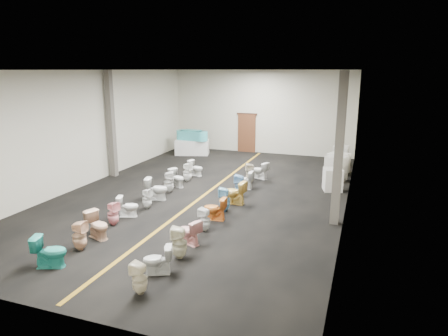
{
  "coord_description": "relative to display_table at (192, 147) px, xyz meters",
  "views": [
    {
      "loc": [
        5.41,
        -13.25,
        4.52
      ],
      "look_at": [
        0.33,
        1.0,
        0.77
      ],
      "focal_mm": 32.0,
      "sensor_mm": 36.0,
      "label": 1
    }
  ],
  "objects": [
    {
      "name": "toilet_right_11",
      "position": [
        4.75,
        -3.58,
        -0.03
      ],
      "size": [
        0.82,
        0.66,
        0.73
      ],
      "primitive_type": "imported",
      "rotation": [
        0.0,
        0.0,
        -2.0
      ],
      "color": "white",
      "rests_on": "floor"
    },
    {
      "name": "toilet_left_4",
      "position": [
        1.96,
        -9.33,
        -0.06
      ],
      "size": [
        0.74,
        0.57,
        0.67
      ],
      "primitive_type": "imported",
      "rotation": [
        0.0,
        0.0,
        1.91
      ],
      "color": "white",
      "rests_on": "floor"
    },
    {
      "name": "toilet_left_8",
      "position": [
        1.96,
        -5.85,
        -0.04
      ],
      "size": [
        0.8,
        0.65,
        0.71
      ],
      "primitive_type": "imported",
      "rotation": [
        0.0,
        0.0,
        1.15
      ],
      "color": "silver",
      "rests_on": "floor"
    },
    {
      "name": "column_left",
      "position": [
        -1.37,
        -5.25,
        1.86
      ],
      "size": [
        0.25,
        0.25,
        4.5
      ],
      "primitive_type": "cube",
      "color": "#59544C",
      "rests_on": "floor"
    },
    {
      "name": "toilet_right_0",
      "position": [
        4.68,
        -13.13,
        -0.04
      ],
      "size": [
        0.33,
        0.33,
        0.7
      ],
      "primitive_type": "imported",
      "rotation": [
        0.0,
        0.0,
        -1.6
      ],
      "color": "beige",
      "rests_on": "floor"
    },
    {
      "name": "wall_right",
      "position": [
        8.38,
        -6.25,
        1.86
      ],
      "size": [
        0.0,
        16.0,
        16.0
      ],
      "primitive_type": "plane",
      "rotation": [
        1.57,
        0.0,
        -1.57
      ],
      "color": "#BDB8A1",
      "rests_on": "ground"
    },
    {
      "name": "toilet_right_8",
      "position": [
        4.67,
        -6.21,
        0.01
      ],
      "size": [
        0.4,
        0.39,
        0.81
      ],
      "primitive_type": "imported",
      "rotation": [
        0.0,
        0.0,
        -1.51
      ],
      "color": "#73A5D4",
      "rests_on": "floor"
    },
    {
      "name": "toilet_left_1",
      "position": [
        2.13,
        -11.83,
        -0.0
      ],
      "size": [
        0.39,
        0.39,
        0.79
      ],
      "primitive_type": "imported",
      "rotation": [
        0.0,
        0.0,
        1.67
      ],
      "color": "beige",
      "rests_on": "floor"
    },
    {
      "name": "toilet_right_3",
      "position": [
        4.63,
        -10.56,
        -0.05
      ],
      "size": [
        0.78,
        0.62,
        0.7
      ],
      "primitive_type": "imported",
      "rotation": [
        0.0,
        0.0,
        -1.97
      ],
      "color": "#F8B0AD",
      "rests_on": "floor"
    },
    {
      "name": "toilet_right_6",
      "position": [
        4.66,
        -7.86,
        0.0
      ],
      "size": [
        0.43,
        0.42,
        0.8
      ],
      "primitive_type": "imported",
      "rotation": [
        0.0,
        0.0,
        -1.38
      ],
      "color": "#70AFD0",
      "rests_on": "floor"
    },
    {
      "name": "column_right",
      "position": [
        8.13,
        -7.75,
        1.86
      ],
      "size": [
        0.25,
        0.25,
        4.5
      ],
      "primitive_type": "cube",
      "color": "#59544C",
      "rests_on": "floor"
    },
    {
      "name": "toilet_right_2",
      "position": [
        4.75,
        -11.4,
        0.01
      ],
      "size": [
        0.46,
        0.45,
        0.82
      ],
      "primitive_type": "imported",
      "rotation": [
        0.0,
        0.0,
        -1.32
      ],
      "color": "beige",
      "rests_on": "floor"
    },
    {
      "name": "toilet_left_9",
      "position": [
        2.02,
        -5.01,
        0.0
      ],
      "size": [
        0.4,
        0.39,
        0.79
      ],
      "primitive_type": "imported",
      "rotation": [
        0.0,
        0.0,
        1.48
      ],
      "color": "white",
      "rests_on": "floor"
    },
    {
      "name": "bathtub",
      "position": [
        -0.0,
        0.0,
        0.68
      ],
      "size": [
        1.85,
        0.81,
        0.55
      ],
      "rotation": [
        0.0,
        0.0,
        -0.13
      ],
      "color": "#41B6BD",
      "rests_on": "display_table"
    },
    {
      "name": "toilet_left_2",
      "position": [
        2.11,
        -11.05,
        -0.02
      ],
      "size": [
        0.84,
        0.65,
        0.76
      ],
      "primitive_type": "imported",
      "rotation": [
        0.0,
        0.0,
        1.23
      ],
      "color": "#D8A989",
      "rests_on": "floor"
    },
    {
      "name": "ceiling",
      "position": [
        3.38,
        -6.25,
        4.11
      ],
      "size": [
        16.0,
        16.0,
        0.0
      ],
      "primitive_type": "plane",
      "rotation": [
        3.14,
        0.0,
        0.0
      ],
      "color": "black",
      "rests_on": "ground"
    },
    {
      "name": "toilet_left_0",
      "position": [
        2.09,
        -12.81,
        -0.01
      ],
      "size": [
        0.86,
        0.67,
        0.78
      ],
      "primitive_type": "imported",
      "rotation": [
        0.0,
        0.0,
        1.93
      ],
      "color": "teal",
      "rests_on": "floor"
    },
    {
      "name": "toilet_right_10",
      "position": [
        4.54,
        -4.38,
        0.02
      ],
      "size": [
        0.5,
        0.49,
        0.83
      ],
      "primitive_type": "imported",
      "rotation": [
        0.0,
        0.0,
        -1.15
      ],
      "color": "beige",
      "rests_on": "floor"
    },
    {
      "name": "toilet_right_5",
      "position": [
        4.64,
        -8.69,
        -0.03
      ],
      "size": [
        0.74,
        0.47,
        0.72
      ],
      "primitive_type": "imported",
      "rotation": [
        0.0,
        0.0,
        -1.48
      ],
      "color": "orange",
      "rests_on": "floor"
    },
    {
      "name": "appliance_crate_c",
      "position": [
        7.78,
        -1.49,
        0.05
      ],
      "size": [
        1.03,
        1.03,
        0.89
      ],
      "primitive_type": "cube",
      "rotation": [
        0.0,
        0.0,
        -0.4
      ],
      "color": "silver",
      "rests_on": "floor"
    },
    {
      "name": "appliance_crate_a",
      "position": [
        7.78,
        -4.31,
        0.03
      ],
      "size": [
        0.82,
        0.82,
        0.86
      ],
      "primitive_type": "cube",
      "rotation": [
        0.0,
        0.0,
        0.27
      ],
      "color": "beige",
      "rests_on": "floor"
    },
    {
      "name": "floor",
      "position": [
        3.38,
        -6.25,
        -0.39
      ],
      "size": [
        16.0,
        16.0,
        0.0
      ],
      "primitive_type": "plane",
      "color": "black",
      "rests_on": "ground"
    },
    {
      "name": "toilet_left_3",
      "position": [
        1.95,
        -10.11,
        -0.03
      ],
      "size": [
        0.4,
        0.4,
        0.73
      ],
      "primitive_type": "imported",
      "rotation": [
        0.0,
        0.0,
        1.34
      ],
      "color": "#FBA6AC",
      "rests_on": "floor"
    },
    {
      "name": "wall_back",
      "position": [
        3.38,
        1.75,
        1.86
      ],
      "size": [
        10.0,
        0.0,
        10.0
      ],
      "primitive_type": "plane",
      "rotation": [
        1.57,
        0.0,
        0.0
      ],
      "color": "#BDB8A1",
      "rests_on": "ground"
    },
    {
      "name": "toilet_left_6",
      "position": [
        1.99,
        -7.54,
        0.0
      ],
      "size": [
        0.86,
        0.61,
        0.8
      ],
      "primitive_type": "imported",
      "rotation": [
        0.0,
        0.0,
        1.8
      ],
      "color": "silver",
      "rests_on": "floor"
    },
    {
      "name": "toilet_left_10",
      "position": [
        1.98,
        -4.05,
        -0.06
      ],
      "size": [
        0.72,
        0.49,
        0.68
      ],
      "primitive_type": "imported",
      "rotation": [
        0.0,
        0.0,
        1.38
      ],
      "color": "white",
      "rests_on": "floor"
    },
    {
      "name": "appliance_crate_d",
      "position": [
        7.78,
        -0.01,
        0.09
      ],
      "size": [
        0.73,
        0.73,
        0.97
      ],
      "primitive_type": "cube",
      "rotation": [
        0.0,
        0.0,
        -0.08
      ],
      "color": "beige",
      "rests_on": "floor"
    },
    {
      "name": "toilet_right_7",
      "position": [
        4.74,
        -7.05,
        0.01
      ],
      "size": [
        0.84,
        0.53,
        0.82
      ],
      "primitive_type": "imported",
      "rotation": [
        0.0,
        0.0,
        -1.67
      ],
      "color": "#E2B851",
      "rests_on": "floor"
    },
    {
      "name": "toilet_right_4",
      "position": [
        4.69,
        -9.62,
        -0.05
      ],
      "size": [
        0.36,
        0.35,
        0.69
      ],
      "primitive_type": "imported",
      "rotation": [
        0.0,
        0.0,
        -1.71
      ],
      "color": "silver",
      "rests_on": "floor"
    },
    {
      "name": "appliance_crate_b",
      "position": [
        7.78,
        -2.78,
        0.12
      ],
      "size": [
        0.95,
        0.95,
        1.02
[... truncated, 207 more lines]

